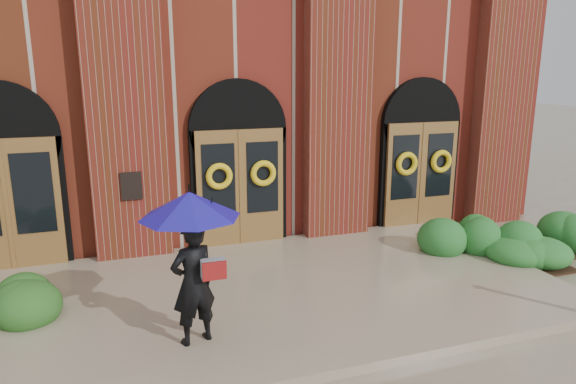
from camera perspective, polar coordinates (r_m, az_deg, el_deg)
name	(u,v)px	position (r m, az deg, el deg)	size (l,w,h in m)	color
ground	(280,299)	(9.07, -0.91, -11.83)	(90.00, 90.00, 0.00)	gray
landing	(277,292)	(9.17, -1.21, -11.02)	(10.00, 5.30, 0.15)	gray
church_building	(193,82)	(16.78, -10.54, 11.98)	(16.20, 12.53, 7.00)	maroon
man_with_umbrella	(191,239)	(7.02, -10.68, -5.14)	(1.70, 1.70, 2.17)	black
hedge_wall_right	(505,237)	(11.87, 22.95, -4.65)	(3.14, 1.25, 0.81)	#215F24
hedge_front_right	(518,251)	(11.49, 24.17, -6.00)	(1.57, 1.35, 0.56)	#236225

